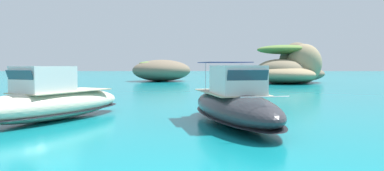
% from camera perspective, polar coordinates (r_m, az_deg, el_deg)
% --- Properties ---
extents(islet_large, '(18.03, 19.84, 7.64)m').
position_cam_1_polar(islet_large, '(67.86, 15.49, 2.68)').
color(islet_large, '#9E8966').
rests_on(islet_large, ground).
extents(islet_small, '(16.47, 16.39, 4.37)m').
position_cam_1_polar(islet_small, '(72.29, -5.12, 2.30)').
color(islet_small, '#756651').
rests_on(islet_small, ground).
extents(motorboat_cream, '(7.74, 10.85, 3.12)m').
position_cam_1_polar(motorboat_cream, '(21.88, -21.88, -2.52)').
color(motorboat_cream, beige).
rests_on(motorboat_cream, ground).
extents(motorboat_charcoal, '(5.42, 11.17, 3.36)m').
position_cam_1_polar(motorboat_charcoal, '(18.97, 6.84, -3.09)').
color(motorboat_charcoal, '#2D2D33').
rests_on(motorboat_charcoal, ground).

